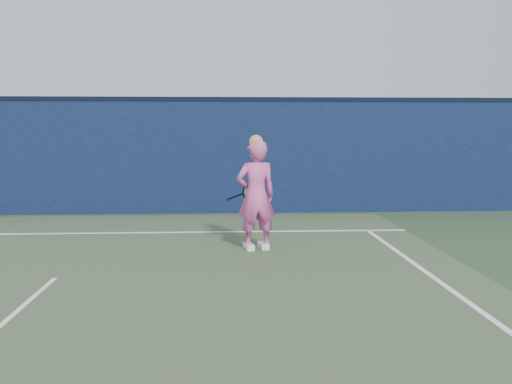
{
  "coord_description": "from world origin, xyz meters",
  "views": [
    {
      "loc": [
        2.18,
        -5.82,
        1.89
      ],
      "look_at": [
        2.64,
        2.56,
        0.91
      ],
      "focal_mm": 38.0,
      "sensor_mm": 36.0,
      "label": 1
    }
  ],
  "objects": [
    {
      "name": "racket",
      "position": [
        2.52,
        3.01,
        0.86
      ],
      "size": [
        0.51,
        0.29,
        0.3
      ],
      "rotation": [
        0.0,
        0.0,
        0.37
      ],
      "color": "black",
      "rests_on": "ground"
    },
    {
      "name": "player",
      "position": [
        2.64,
        2.56,
        0.87
      ],
      "size": [
        0.71,
        0.54,
        1.8
      ],
      "rotation": [
        0.0,
        0.0,
        3.37
      ],
      "color": "#DE56A0",
      "rests_on": "ground"
    },
    {
      "name": "court_lines",
      "position": [
        0.0,
        -0.33,
        0.01
      ],
      "size": [
        11.0,
        12.04,
        0.01
      ],
      "color": "white",
      "rests_on": "court_surface"
    },
    {
      "name": "wall_cap",
      "position": [
        0.0,
        6.5,
        2.55
      ],
      "size": [
        24.0,
        0.42,
        0.1
      ],
      "primitive_type": "cube",
      "color": "black",
      "rests_on": "backstop_wall"
    },
    {
      "name": "ground",
      "position": [
        0.0,
        0.0,
        0.0
      ],
      "size": [
        80.0,
        80.0,
        0.0
      ],
      "primitive_type": "plane",
      "color": "#293D26",
      "rests_on": "ground"
    },
    {
      "name": "backstop_wall",
      "position": [
        0.0,
        6.5,
        1.25
      ],
      "size": [
        24.0,
        0.4,
        2.5
      ],
      "primitive_type": "cube",
      "color": "#0D1439",
      "rests_on": "ground"
    }
  ]
}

